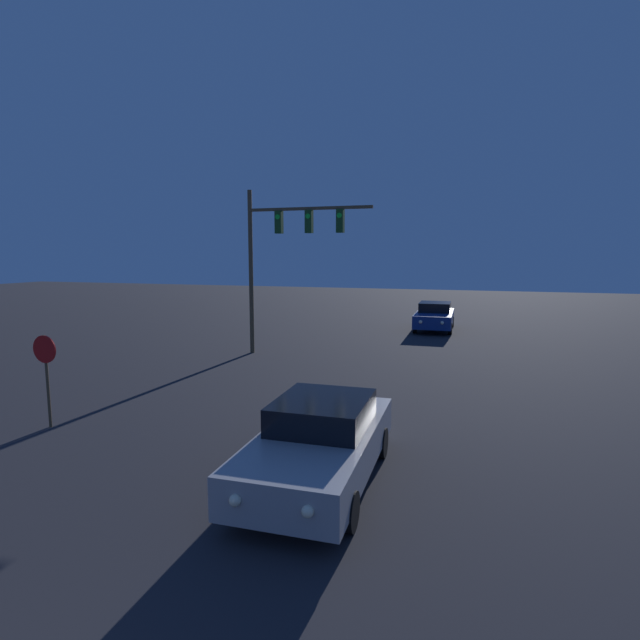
{
  "coord_description": "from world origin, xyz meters",
  "views": [
    {
      "loc": [
        4.35,
        -0.25,
        4.16
      ],
      "look_at": [
        0.0,
        13.42,
        2.27
      ],
      "focal_mm": 28.0,
      "sensor_mm": 36.0,
      "label": 1
    }
  ],
  "objects_px": {
    "car_near": "(320,441)",
    "traffic_signal_mast": "(283,243)",
    "car_far": "(435,316)",
    "stop_sign": "(46,364)"
  },
  "relations": [
    {
      "from": "car_near",
      "to": "traffic_signal_mast",
      "type": "xyz_separation_m",
      "value": [
        -4.97,
        10.68,
        3.87
      ]
    },
    {
      "from": "car_far",
      "to": "traffic_signal_mast",
      "type": "xyz_separation_m",
      "value": [
        -5.37,
        -8.99,
        3.87
      ]
    },
    {
      "from": "car_near",
      "to": "stop_sign",
      "type": "relative_size",
      "value": 2.13
    },
    {
      "from": "car_near",
      "to": "traffic_signal_mast",
      "type": "bearing_deg",
      "value": -66.26
    },
    {
      "from": "traffic_signal_mast",
      "to": "car_near",
      "type": "bearing_deg",
      "value": -65.05
    },
    {
      "from": "car_near",
      "to": "stop_sign",
      "type": "bearing_deg",
      "value": -7.35
    },
    {
      "from": "car_near",
      "to": "traffic_signal_mast",
      "type": "relative_size",
      "value": 0.71
    },
    {
      "from": "traffic_signal_mast",
      "to": "car_far",
      "type": "bearing_deg",
      "value": 59.15
    },
    {
      "from": "car_near",
      "to": "stop_sign",
      "type": "height_order",
      "value": "stop_sign"
    },
    {
      "from": "car_far",
      "to": "stop_sign",
      "type": "distance_m",
      "value": 20.36
    }
  ]
}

